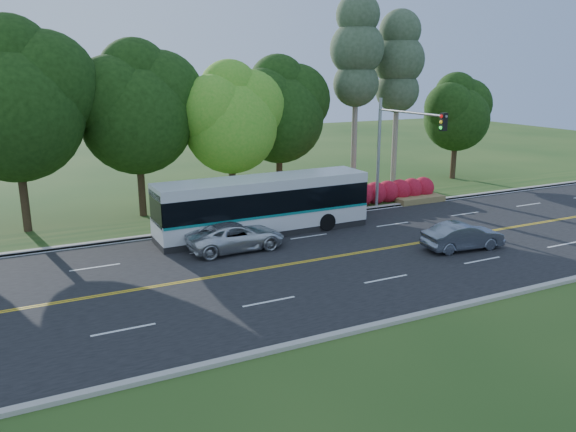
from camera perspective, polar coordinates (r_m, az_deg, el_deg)
name	(u,v)px	position (r m, az deg, el deg)	size (l,w,h in m)	color
ground	(352,254)	(27.51, 6.51, -3.88)	(120.00, 120.00, 0.00)	#214717
road	(352,254)	(27.51, 6.51, -3.86)	(60.00, 14.00, 0.02)	black
curb_north	(287,219)	(33.46, -0.06, -0.27)	(60.00, 0.30, 0.15)	#AAA59A
curb_south	(455,307)	(22.22, 16.56, -8.85)	(60.00, 0.30, 0.15)	#AAA59A
grass_verge	(274,212)	(35.09, -1.39, 0.40)	(60.00, 4.00, 0.10)	#214717
lane_markings	(350,254)	(27.46, 6.34, -3.86)	(57.60, 13.82, 0.00)	gold
tree_row	(175,103)	(35.26, -11.43, 11.18)	(44.70, 9.10, 13.84)	black
bougainvillea_hedge	(378,193)	(37.73, 9.11, 2.28)	(9.50, 2.25, 1.50)	maroon
traffic_signal	(398,139)	(34.49, 11.07, 7.70)	(0.42, 6.10, 7.00)	#93959C
transit_bus	(263,206)	(30.40, -2.51, 1.04)	(11.82, 2.76, 3.08)	silver
sedan	(463,236)	(29.16, 17.35, -1.97)	(1.42, 4.07, 1.34)	slate
suv	(236,236)	(27.90, -5.31, -2.07)	(2.25, 4.88, 1.36)	silver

